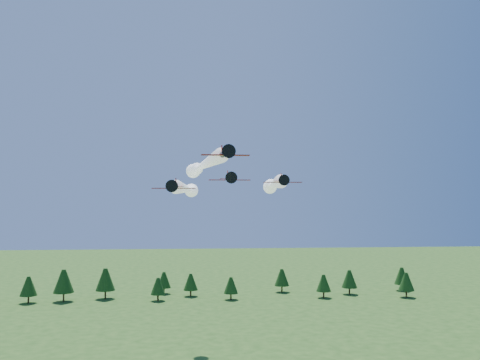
{
  "coord_description": "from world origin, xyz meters",
  "views": [
    {
      "loc": [
        -6.2,
        -95.17,
        38.15
      ],
      "look_at": [
        1.77,
        0.0,
        41.15
      ],
      "focal_mm": 40.0,
      "sensor_mm": 36.0,
      "label": 1
    }
  ],
  "objects": [
    {
      "name": "treeline",
      "position": [
        -8.28,
        107.97,
        6.25
      ],
      "size": [
        164.56,
        20.91,
        11.6
      ],
      "color": "#382314",
      "rests_on": "ground"
    },
    {
      "name": "plane_left",
      "position": [
        -8.2,
        31.15,
        39.94
      ],
      "size": [
        8.48,
        59.79,
        3.7
      ],
      "rotation": [
        0.0,
        0.0,
        -0.05
      ],
      "color": "black",
      "rests_on": "ground"
    },
    {
      "name": "plane_right",
      "position": [
        11.87,
        28.18,
        41.01
      ],
      "size": [
        9.51,
        52.76,
        3.7
      ],
      "rotation": [
        0.0,
        0.0,
        -0.09
      ],
      "color": "black",
      "rests_on": "ground"
    },
    {
      "name": "plane_lead",
      "position": [
        -4.56,
        23.32,
        45.07
      ],
      "size": [
        10.79,
        62.2,
        3.7
      ],
      "rotation": [
        0.0,
        0.0,
        0.09
      ],
      "color": "black",
      "rests_on": "ground"
    },
    {
      "name": "plane_slot",
      "position": [
        0.33,
        7.43,
        41.7
      ],
      "size": [
        8.0,
        8.72,
        2.82
      ],
      "rotation": [
        0.0,
        0.0,
        0.03
      ],
      "color": "black",
      "rests_on": "ground"
    }
  ]
}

